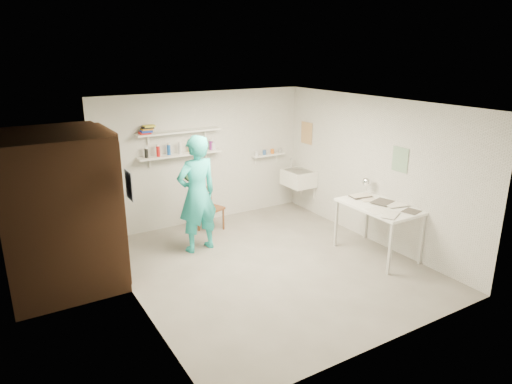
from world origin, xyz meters
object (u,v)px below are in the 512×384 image
man (197,194)px  desk_lamp (367,182)px  wall_clock (192,172)px  work_table (377,230)px  wooden_chair (211,209)px  belfast_sink (298,178)px

man → desk_lamp: bearing=148.7°
wall_clock → work_table: 3.04m
work_table → desk_lamp: size_ratio=8.00×
wooden_chair → belfast_sink: bearing=-21.2°
belfast_sink → wall_clock: size_ratio=1.78×
man → wooden_chair: bearing=-136.6°
wooden_chair → desk_lamp: desk_lamp is taller
man → wooden_chair: 0.99m
belfast_sink → work_table: 2.26m
wall_clock → man: bearing=-104.4°
man → desk_lamp: (2.51, -1.12, 0.11)m
work_table → desk_lamp: 0.83m
man → wall_clock: 0.38m
belfast_sink → man: bearing=-165.6°
man → desk_lamp: 2.75m
man → wall_clock: bearing=-104.4°
wall_clock → work_table: wall_clock is taller
belfast_sink → desk_lamp: 1.78m
wall_clock → wooden_chair: size_ratio=0.41×
wall_clock → work_table: (2.28, -1.84, -0.84)m
man → wall_clock: (0.03, 0.22, 0.31)m
wooden_chair → desk_lamp: bearing=-62.1°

